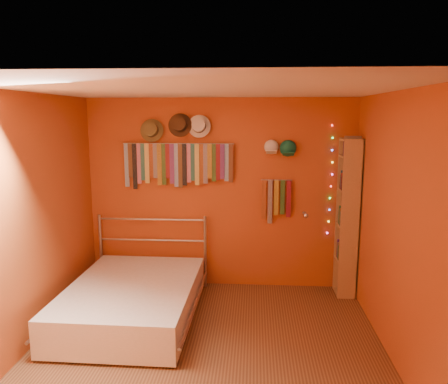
% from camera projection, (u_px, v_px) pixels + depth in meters
% --- Properties ---
extents(ground, '(3.50, 3.50, 0.00)m').
position_uv_depth(ground, '(207.00, 352.00, 4.26)').
color(ground, '#55321D').
rests_on(ground, ground).
extents(back_wall, '(3.50, 0.02, 2.50)m').
position_uv_depth(back_wall, '(221.00, 194.00, 5.76)').
color(back_wall, '#923817').
rests_on(back_wall, ground).
extents(right_wall, '(0.02, 3.50, 2.50)m').
position_uv_depth(right_wall, '(399.00, 231.00, 3.92)').
color(right_wall, '#923817').
rests_on(right_wall, ground).
extents(left_wall, '(0.02, 3.50, 2.50)m').
position_uv_depth(left_wall, '(24.00, 224.00, 4.16)').
color(left_wall, '#923817').
rests_on(left_wall, ground).
extents(ceiling, '(3.50, 3.50, 0.02)m').
position_uv_depth(ceiling, '(205.00, 89.00, 3.82)').
color(ceiling, white).
rests_on(ceiling, back_wall).
extents(tie_rack, '(1.45, 0.03, 0.60)m').
position_uv_depth(tie_rack, '(178.00, 163.00, 5.66)').
color(tie_rack, '#A9A9AD').
rests_on(tie_rack, back_wall).
extents(small_tie_rack, '(0.40, 0.03, 0.58)m').
position_uv_depth(small_tie_rack, '(276.00, 198.00, 5.65)').
color(small_tie_rack, '#A9A9AD').
rests_on(small_tie_rack, back_wall).
extents(fedora_olive, '(0.30, 0.16, 0.30)m').
position_uv_depth(fedora_olive, '(151.00, 130.00, 5.58)').
color(fedora_olive, brown).
rests_on(fedora_olive, back_wall).
extents(fedora_brown, '(0.30, 0.17, 0.30)m').
position_uv_depth(fedora_brown, '(180.00, 125.00, 5.54)').
color(fedora_brown, '#3F2816').
rests_on(fedora_brown, back_wall).
extents(fedora_white, '(0.29, 0.16, 0.29)m').
position_uv_depth(fedora_white, '(199.00, 126.00, 5.53)').
color(fedora_white, silver).
rests_on(fedora_white, back_wall).
extents(cap_white, '(0.18, 0.23, 0.18)m').
position_uv_depth(cap_white, '(271.00, 147.00, 5.55)').
color(cap_white, silver).
rests_on(cap_white, back_wall).
extents(cap_green, '(0.19, 0.24, 0.19)m').
position_uv_depth(cap_green, '(288.00, 149.00, 5.54)').
color(cap_green, '#17694B').
rests_on(cap_green, back_wall).
extents(fairy_lights, '(0.05, 0.02, 1.42)m').
position_uv_depth(fairy_lights, '(331.00, 180.00, 5.59)').
color(fairy_lights, '#FF3333').
rests_on(fairy_lights, back_wall).
extents(reading_lamp, '(0.07, 0.28, 0.08)m').
position_uv_depth(reading_lamp, '(306.00, 215.00, 5.51)').
color(reading_lamp, '#A9A9AD').
rests_on(reading_lamp, back_wall).
extents(bookshelf, '(0.25, 0.34, 2.00)m').
position_uv_depth(bookshelf, '(351.00, 217.00, 5.47)').
color(bookshelf, '#9E7447').
rests_on(bookshelf, ground).
extents(bed, '(1.48, 2.01, 0.96)m').
position_uv_depth(bed, '(133.00, 300.00, 4.91)').
color(bed, '#A9A9AD').
rests_on(bed, ground).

